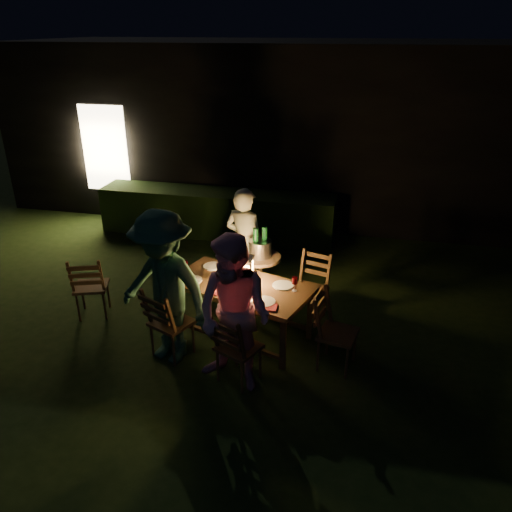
% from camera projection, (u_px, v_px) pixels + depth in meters
% --- Properties ---
extents(garden_envelope, '(40.00, 40.00, 3.20)m').
position_uv_depth(garden_envelope, '(270.00, 124.00, 10.49)').
color(garden_envelope, black).
rests_on(garden_envelope, ground).
extents(dining_table, '(1.83, 1.30, 0.69)m').
position_uv_depth(dining_table, '(241.00, 289.00, 5.91)').
color(dining_table, '#52361B').
rests_on(dining_table, ground).
extents(chair_near_left, '(0.55, 0.57, 0.93)m').
position_uv_depth(chair_near_left, '(171.00, 334.00, 5.66)').
color(chair_near_left, '#52361B').
rests_on(chair_near_left, ground).
extents(chair_near_right, '(0.55, 0.56, 0.90)m').
position_uv_depth(chair_near_right, '(238.00, 359.00, 5.25)').
color(chair_near_right, '#52361B').
rests_on(chair_near_right, ground).
extents(chair_far_left, '(0.52, 0.55, 0.97)m').
position_uv_depth(chair_far_left, '(243.00, 279.00, 6.86)').
color(chair_far_left, '#52361B').
rests_on(chair_far_left, ground).
extents(chair_far_right, '(0.50, 0.53, 0.90)m').
position_uv_depth(chair_far_right, '(309.00, 299.00, 6.40)').
color(chair_far_right, '#52361B').
rests_on(chair_far_right, ground).
extents(chair_end, '(0.52, 0.49, 0.93)m').
position_uv_depth(chair_end, '(335.00, 344.00, 5.48)').
color(chair_end, '#52361B').
rests_on(chair_end, ground).
extents(chair_spare, '(0.53, 0.54, 0.91)m').
position_uv_depth(chair_spare, '(93.00, 297.00, 6.45)').
color(chair_spare, '#52361B').
rests_on(chair_spare, ground).
extents(person_house_side, '(0.67, 0.54, 1.58)m').
position_uv_depth(person_house_side, '(245.00, 245.00, 6.69)').
color(person_house_side, beige).
rests_on(person_house_side, ground).
extents(person_opp_right, '(0.98, 0.86, 1.69)m').
position_uv_depth(person_opp_right, '(234.00, 315.00, 4.97)').
color(person_opp_right, '#E9A0B9').
rests_on(person_opp_right, ground).
extents(person_opp_left, '(1.30, 0.99, 1.78)m').
position_uv_depth(person_opp_left, '(164.00, 289.00, 5.37)').
color(person_opp_left, '#2C583E').
rests_on(person_opp_left, ground).
extents(lantern, '(0.16, 0.16, 0.35)m').
position_uv_depth(lantern, '(246.00, 272.00, 5.83)').
color(lantern, white).
rests_on(lantern, dining_table).
extents(plate_far_left, '(0.25, 0.25, 0.01)m').
position_uv_depth(plate_far_left, '(213.00, 266.00, 6.30)').
color(plate_far_left, white).
rests_on(plate_far_left, dining_table).
extents(plate_near_left, '(0.25, 0.25, 0.01)m').
position_uv_depth(plate_near_left, '(192.00, 280.00, 5.96)').
color(plate_near_left, white).
rests_on(plate_near_left, dining_table).
extents(plate_far_right, '(0.25, 0.25, 0.01)m').
position_uv_depth(plate_far_right, '(283.00, 285.00, 5.84)').
color(plate_far_right, white).
rests_on(plate_far_right, dining_table).
extents(plate_near_right, '(0.25, 0.25, 0.01)m').
position_uv_depth(plate_near_right, '(264.00, 302.00, 5.50)').
color(plate_near_right, white).
rests_on(plate_near_right, dining_table).
extents(wineglass_a, '(0.06, 0.06, 0.18)m').
position_uv_depth(wineglass_a, '(232.00, 263.00, 6.20)').
color(wineglass_a, '#59070F').
rests_on(wineglass_a, dining_table).
extents(wineglass_b, '(0.06, 0.06, 0.18)m').
position_uv_depth(wineglass_b, '(185.00, 268.00, 6.08)').
color(wineglass_b, '#59070F').
rests_on(wineglass_b, dining_table).
extents(wineglass_c, '(0.06, 0.06, 0.18)m').
position_uv_depth(wineglass_c, '(250.00, 294.00, 5.49)').
color(wineglass_c, '#59070F').
rests_on(wineglass_c, dining_table).
extents(wineglass_d, '(0.06, 0.06, 0.18)m').
position_uv_depth(wineglass_d, '(295.00, 284.00, 5.69)').
color(wineglass_d, '#59070F').
rests_on(wineglass_d, dining_table).
extents(wineglass_e, '(0.06, 0.06, 0.18)m').
position_uv_depth(wineglass_e, '(219.00, 286.00, 5.66)').
color(wineglass_e, silver).
rests_on(wineglass_e, dining_table).
extents(bottle_table, '(0.07, 0.07, 0.28)m').
position_uv_depth(bottle_table, '(223.00, 269.00, 5.94)').
color(bottle_table, '#0F471E').
rests_on(bottle_table, dining_table).
extents(napkin_left, '(0.18, 0.14, 0.01)m').
position_uv_depth(napkin_left, '(214.00, 292.00, 5.70)').
color(napkin_left, red).
rests_on(napkin_left, dining_table).
extents(napkin_right, '(0.18, 0.14, 0.01)m').
position_uv_depth(napkin_right, '(269.00, 307.00, 5.39)').
color(napkin_right, red).
rests_on(napkin_right, dining_table).
extents(phone, '(0.14, 0.07, 0.01)m').
position_uv_depth(phone, '(183.00, 282.00, 5.93)').
color(phone, black).
rests_on(phone, dining_table).
extents(side_table, '(0.55, 0.55, 0.74)m').
position_uv_depth(side_table, '(260.00, 262.00, 6.52)').
color(side_table, olive).
rests_on(side_table, ground).
extents(ice_bucket, '(0.30, 0.30, 0.22)m').
position_uv_depth(ice_bucket, '(260.00, 248.00, 6.44)').
color(ice_bucket, '#A5A8AD').
rests_on(ice_bucket, side_table).
extents(bottle_bucket_a, '(0.07, 0.07, 0.32)m').
position_uv_depth(bottle_bucket_a, '(256.00, 246.00, 6.39)').
color(bottle_bucket_a, '#0F471E').
rests_on(bottle_bucket_a, side_table).
extents(bottle_bucket_b, '(0.07, 0.07, 0.32)m').
position_uv_depth(bottle_bucket_b, '(265.00, 244.00, 6.44)').
color(bottle_bucket_b, '#0F471E').
rests_on(bottle_bucket_b, side_table).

